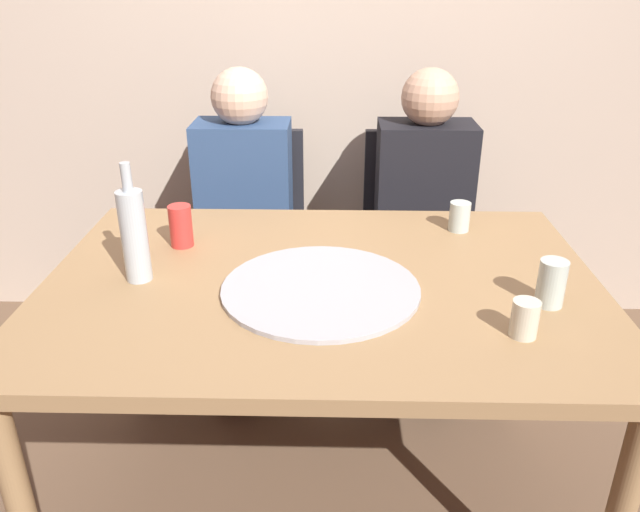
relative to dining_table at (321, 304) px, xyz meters
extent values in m
plane|color=brown|center=(0.00, 0.00, -0.68)|extent=(8.00, 8.00, 0.00)
cube|color=#BCA893|center=(0.00, 1.24, 0.62)|extent=(6.00, 0.10, 2.60)
cube|color=#99754C|center=(0.00, 0.00, 0.06)|extent=(1.44, 1.01, 0.04)
cylinder|color=#99754C|center=(-0.66, 0.44, -0.32)|extent=(0.06, 0.06, 0.72)
cylinder|color=#99754C|center=(0.66, 0.44, -0.32)|extent=(0.06, 0.06, 0.72)
cylinder|color=#ADADB2|center=(0.00, -0.07, 0.08)|extent=(0.50, 0.50, 0.01)
cylinder|color=#B2BCC1|center=(-0.47, -0.01, 0.20)|extent=(0.07, 0.07, 0.24)
cylinder|color=#B2BCC1|center=(-0.47, -0.01, 0.35)|extent=(0.03, 0.03, 0.07)
cylinder|color=#B7C6BC|center=(0.55, -0.12, 0.13)|extent=(0.07, 0.07, 0.12)
cylinder|color=beige|center=(0.45, -0.27, 0.12)|extent=(0.06, 0.06, 0.09)
cylinder|color=#B7C6BC|center=(0.42, 0.34, 0.12)|extent=(0.06, 0.06, 0.09)
cylinder|color=red|center=(-0.41, 0.20, 0.14)|extent=(0.07, 0.07, 0.12)
cube|color=black|center=(-0.32, 0.82, -0.23)|extent=(0.44, 0.44, 0.05)
cube|color=black|center=(-0.32, 1.02, 0.00)|extent=(0.44, 0.04, 0.45)
cylinder|color=black|center=(-0.13, 0.63, -0.47)|extent=(0.04, 0.04, 0.42)
cylinder|color=black|center=(-0.51, 0.63, -0.47)|extent=(0.04, 0.04, 0.42)
cylinder|color=black|center=(-0.13, 1.01, -0.47)|extent=(0.04, 0.04, 0.42)
cylinder|color=black|center=(-0.51, 1.01, -0.47)|extent=(0.04, 0.04, 0.42)
cube|color=black|center=(0.37, 0.82, -0.23)|extent=(0.44, 0.44, 0.05)
cube|color=black|center=(0.37, 1.02, 0.00)|extent=(0.44, 0.04, 0.45)
cylinder|color=black|center=(0.56, 0.63, -0.47)|extent=(0.04, 0.04, 0.42)
cylinder|color=black|center=(0.18, 0.63, -0.47)|extent=(0.04, 0.04, 0.42)
cylinder|color=black|center=(0.56, 1.01, -0.47)|extent=(0.04, 0.04, 0.42)
cylinder|color=black|center=(0.18, 1.01, -0.47)|extent=(0.04, 0.04, 0.42)
cube|color=navy|center=(-0.32, 0.84, 0.03)|extent=(0.36, 0.22, 0.52)
sphere|color=beige|center=(-0.32, 0.84, 0.39)|extent=(0.21, 0.21, 0.21)
cylinder|color=black|center=(-0.24, 0.64, -0.23)|extent=(0.12, 0.40, 0.12)
cylinder|color=black|center=(-0.40, 0.64, -0.23)|extent=(0.12, 0.40, 0.12)
cylinder|color=black|center=(-0.24, 0.44, -0.45)|extent=(0.11, 0.11, 0.45)
cylinder|color=black|center=(-0.40, 0.44, -0.45)|extent=(0.11, 0.11, 0.45)
cube|color=black|center=(0.37, 0.84, 0.03)|extent=(0.36, 0.22, 0.52)
sphere|color=tan|center=(0.37, 0.84, 0.39)|extent=(0.21, 0.21, 0.21)
cylinder|color=black|center=(0.45, 0.64, -0.23)|extent=(0.12, 0.40, 0.12)
cylinder|color=black|center=(0.29, 0.64, -0.23)|extent=(0.12, 0.40, 0.12)
cylinder|color=black|center=(0.45, 0.44, -0.45)|extent=(0.11, 0.11, 0.45)
cylinder|color=black|center=(0.29, 0.44, -0.45)|extent=(0.11, 0.11, 0.45)
camera|label=1|loc=(0.03, -1.45, 0.82)|focal=35.02mm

